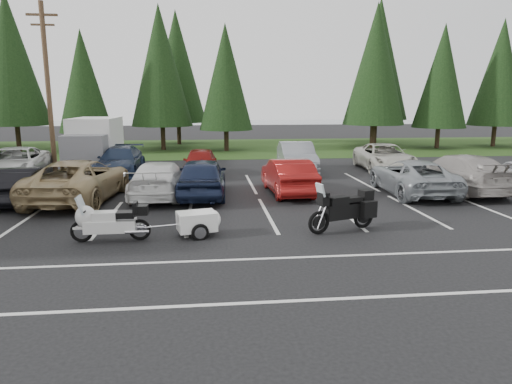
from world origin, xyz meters
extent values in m
plane|color=black|center=(0.00, 0.00, 0.00)|extent=(120.00, 120.00, 0.00)
cube|color=#1D3D13|center=(0.00, 24.00, 0.01)|extent=(80.00, 16.00, 0.01)
cube|color=gray|center=(4.00, 55.00, 0.00)|extent=(70.00, 50.00, 0.02)
cylinder|color=#473321|center=(-10.00, 12.00, 4.50)|extent=(0.26, 0.26, 9.00)
cube|color=#473321|center=(-10.00, 12.00, 8.30)|extent=(1.60, 0.12, 0.12)
cube|color=#473321|center=(-10.00, 12.00, 7.80)|extent=(1.20, 0.10, 0.10)
cube|color=silver|center=(0.00, 2.00, 0.00)|extent=(32.00, 16.00, 0.01)
cylinder|color=#332316|center=(-16.00, 22.80, 1.39)|extent=(0.36, 0.36, 2.78)
cone|color=black|center=(-16.00, 22.80, 6.96)|extent=(5.10, 5.10, 9.86)
cylinder|color=#332316|center=(-10.50, 21.40, 1.06)|extent=(0.36, 0.36, 2.11)
cone|color=black|center=(-10.50, 21.40, 5.28)|extent=(3.87, 3.87, 7.48)
cylinder|color=#332316|center=(-5.00, 22.90, 1.31)|extent=(0.36, 0.36, 2.62)
cone|color=black|center=(-5.00, 22.90, 6.54)|extent=(4.80, 4.80, 9.27)
cylinder|color=#332316|center=(0.00, 21.60, 1.13)|extent=(0.36, 0.36, 2.26)
cone|color=black|center=(0.00, 21.60, 5.64)|extent=(4.14, 4.14, 7.99)
cylinder|color=#332316|center=(12.00, 22.10, 1.34)|extent=(0.36, 0.36, 2.69)
cone|color=black|center=(12.00, 22.10, 6.72)|extent=(4.93, 4.93, 9.52)
cylinder|color=#332316|center=(17.50, 21.80, 1.16)|extent=(0.36, 0.36, 2.33)
cone|color=black|center=(17.50, 21.80, 5.82)|extent=(4.27, 4.27, 8.24)
cylinder|color=#332316|center=(23.00, 22.60, 1.24)|extent=(0.36, 0.36, 2.47)
cone|color=black|center=(23.00, 22.60, 6.18)|extent=(4.53, 4.53, 8.76)
cylinder|color=#332316|center=(-4.00, 27.50, 1.36)|extent=(0.36, 0.36, 2.71)
cone|color=black|center=(-4.00, 27.50, 6.78)|extent=(4.97, 4.97, 9.61)
cylinder|color=#332316|center=(14.00, 26.80, 1.50)|extent=(0.36, 0.36, 3.00)
cone|color=black|center=(14.00, 26.80, 7.50)|extent=(5.50, 5.50, 10.62)
imported|color=black|center=(-8.65, 3.95, 0.69)|extent=(1.61, 4.25, 1.38)
imported|color=tan|center=(-6.57, 3.99, 0.83)|extent=(3.32, 6.18, 1.65)
imported|color=white|center=(-3.49, 4.39, 0.73)|extent=(2.34, 5.16, 1.46)
imported|color=#161F38|center=(-1.78, 4.20, 0.82)|extent=(2.15, 4.90, 1.64)
imported|color=maroon|center=(1.85, 4.51, 0.75)|extent=(1.80, 4.63, 1.50)
imported|color=gray|center=(7.06, 3.92, 0.73)|extent=(2.64, 5.35, 1.46)
imported|color=#A19993|center=(9.30, 4.19, 0.82)|extent=(2.70, 5.78, 1.63)
imported|color=white|center=(-11.17, 9.63, 0.79)|extent=(3.19, 5.91, 1.58)
imported|color=#192640|center=(-6.12, 10.27, 0.74)|extent=(2.15, 5.14, 1.48)
imported|color=maroon|center=(-1.90, 9.66, 0.72)|extent=(1.87, 4.28, 1.44)
imported|color=gray|center=(3.34, 10.20, 0.82)|extent=(2.02, 5.09, 1.65)
imported|color=#B8B6A9|center=(8.40, 10.35, 0.75)|extent=(2.92, 5.59, 1.50)
camera|label=1|loc=(-1.57, -14.28, 3.90)|focal=32.00mm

